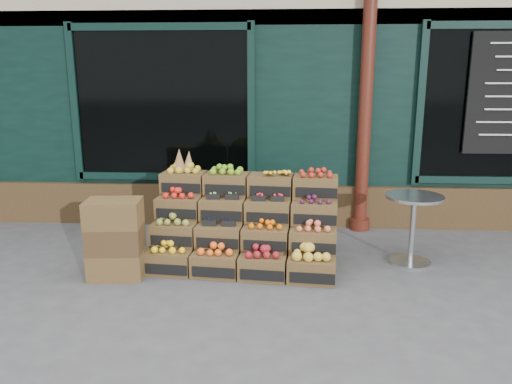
{
  "coord_description": "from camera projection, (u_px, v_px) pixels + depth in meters",
  "views": [
    {
      "loc": [
        0.12,
        -4.82,
        2.18
      ],
      "look_at": [
        -0.2,
        0.7,
        0.85
      ],
      "focal_mm": 35.0,
      "sensor_mm": 36.0,
      "label": 1
    }
  ],
  "objects": [
    {
      "name": "bistro_table",
      "position": [
        413.0,
        221.0,
        5.73
      ],
      "size": [
        0.65,
        0.65,
        0.82
      ],
      "rotation": [
        0.0,
        0.0,
        -0.09
      ],
      "color": "silver",
      "rests_on": "ground"
    },
    {
      "name": "shopkeeper",
      "position": [
        174.0,
        147.0,
        7.65
      ],
      "size": [
        0.86,
        0.64,
        2.14
      ],
      "primitive_type": "imported",
      "rotation": [
        0.0,
        0.0,
        2.96
      ],
      "color": "#1D6722",
      "rests_on": "ground"
    },
    {
      "name": "ground",
      "position": [
        271.0,
        287.0,
        5.2
      ],
      "size": [
        60.0,
        60.0,
        0.0
      ],
      "primitive_type": "plane",
      "color": "#48484B",
      "rests_on": "ground"
    },
    {
      "name": "shop_facade",
      "position": [
        280.0,
        61.0,
        9.6
      ],
      "size": [
        12.0,
        6.24,
        4.8
      ],
      "color": "black",
      "rests_on": "ground"
    },
    {
      "name": "spare_crates",
      "position": [
        115.0,
        239.0,
        5.37
      ],
      "size": [
        0.61,
        0.45,
        0.86
      ],
      "rotation": [
        0.0,
        0.0,
        0.09
      ],
      "color": "brown",
      "rests_on": "ground"
    },
    {
      "name": "crate_display",
      "position": [
        245.0,
        229.0,
        5.79
      ],
      "size": [
        2.17,
        1.2,
        1.31
      ],
      "rotation": [
        0.0,
        0.0,
        -0.09
      ],
      "color": "brown",
      "rests_on": "ground"
    }
  ]
}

